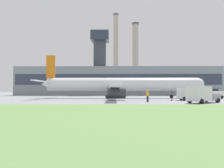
% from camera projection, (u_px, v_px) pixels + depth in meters
% --- Properties ---
extents(ground_plane, '(400.00, 400.00, 0.00)m').
position_uv_depth(ground_plane, '(120.00, 99.00, 44.51)').
color(ground_plane, gray).
extents(grass_strip, '(240.00, 37.00, 0.06)m').
position_uv_depth(grass_strip, '(142.00, 137.00, 8.03)').
color(grass_strip, '#668E4C').
rests_on(grass_strip, ground_plane).
extents(terminal_building, '(72.81, 11.76, 23.70)m').
position_uv_depth(terminal_building, '(117.00, 80.00, 80.99)').
color(terminal_building, gray).
rests_on(terminal_building, ground_plane).
extents(smokestack_left, '(2.89, 2.89, 42.43)m').
position_uv_depth(smokestack_left, '(116.00, 53.00, 114.88)').
color(smokestack_left, '#B2A899').
rests_on(smokestack_left, ground_plane).
extents(smokestack_right, '(3.69, 3.69, 38.04)m').
position_uv_depth(smokestack_right, '(135.00, 58.00, 116.33)').
color(smokestack_right, '#B2A899').
rests_on(smokestack_right, ground_plane).
extents(airplane, '(36.16, 35.65, 9.61)m').
position_uv_depth(airplane, '(120.00, 85.00, 48.38)').
color(airplane, silver).
rests_on(airplane, ground_plane).
extents(pushback_tug, '(3.55, 2.97, 2.16)m').
position_uv_depth(pushback_tug, '(214.00, 94.00, 47.65)').
color(pushback_tug, white).
rests_on(pushback_tug, ground_plane).
extents(baggage_truck, '(5.57, 2.96, 2.27)m').
position_uv_depth(baggage_truck, '(191.00, 94.00, 38.65)').
color(baggage_truck, '#2D4C93').
rests_on(baggage_truck, ground_plane).
extents(fuel_truck, '(5.87, 5.10, 2.34)m').
position_uv_depth(fuel_truck, '(202.00, 95.00, 30.39)').
color(fuel_truck, gray).
rests_on(fuel_truck, ground_plane).
extents(ground_crew_person, '(0.48, 0.48, 1.84)m').
position_uv_depth(ground_crew_person, '(148.00, 96.00, 33.53)').
color(ground_crew_person, '#23283D').
rests_on(ground_crew_person, ground_plane).
extents(traffic_cone_near_nose, '(0.62, 0.62, 0.56)m').
position_uv_depth(traffic_cone_near_nose, '(184.00, 99.00, 38.45)').
color(traffic_cone_near_nose, black).
rests_on(traffic_cone_near_nose, ground_plane).
extents(traffic_cone_wingtip, '(0.46, 0.46, 0.53)m').
position_uv_depth(traffic_cone_wingtip, '(172.00, 99.00, 37.45)').
color(traffic_cone_wingtip, black).
rests_on(traffic_cone_wingtip, ground_plane).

